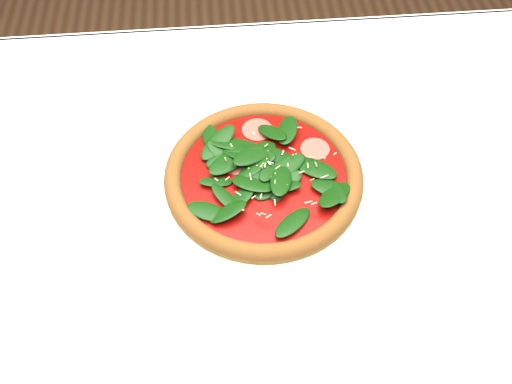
{
  "coord_description": "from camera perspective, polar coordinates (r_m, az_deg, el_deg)",
  "views": [
    {
      "loc": [
        -0.02,
        -0.43,
        1.35
      ],
      "look_at": [
        0.02,
        0.02,
        0.77
      ],
      "focal_mm": 40.0,
      "sensor_mm": 36.0,
      "label": 1
    }
  ],
  "objects": [
    {
      "name": "dining_table",
      "position": [
        0.83,
        -1.39,
        -6.28
      ],
      "size": [
        1.21,
        0.81,
        0.75
      ],
      "color": "white",
      "rests_on": "ground"
    },
    {
      "name": "plate",
      "position": [
        0.77,
        0.76,
        1.02
      ],
      "size": [
        0.31,
        0.31,
        0.01
      ],
      "color": "white",
      "rests_on": "dining_table"
    },
    {
      "name": "pizza",
      "position": [
        0.75,
        0.77,
        1.85
      ],
      "size": [
        0.29,
        0.29,
        0.03
      ],
      "rotation": [
        0.0,
        0.0,
        0.12
      ],
      "color": "olive",
      "rests_on": "plate"
    }
  ]
}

